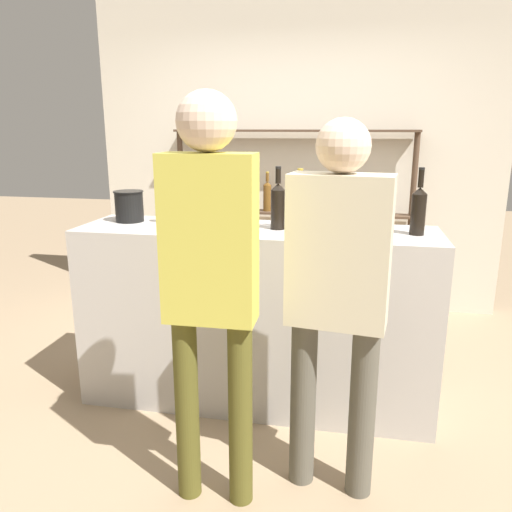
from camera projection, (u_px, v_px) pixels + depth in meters
ground_plane at (256, 398)px, 3.15m from camera, size 16.00×16.00×0.00m
bar_counter at (256, 317)px, 3.01m from camera, size 2.08×0.56×1.09m
back_wall at (295, 156)px, 4.58m from camera, size 3.68×0.12×2.80m
back_shelf at (293, 191)px, 4.48m from camera, size 2.14×0.18×1.63m
counter_bottle_0 at (189, 201)px, 2.99m from camera, size 0.08×0.08×0.35m
counter_bottle_1 at (299, 206)px, 2.81m from camera, size 0.08×0.08×0.35m
counter_bottle_2 at (278, 205)px, 2.83m from camera, size 0.08×0.08×0.36m
counter_bottle_3 at (418, 209)px, 2.68m from camera, size 0.08×0.08×0.36m
counter_bottle_4 at (336, 213)px, 2.66m from camera, size 0.09×0.09×0.32m
wine_glass at (161, 201)px, 3.04m from camera, size 0.08×0.08×0.17m
ice_bucket at (129, 206)px, 3.07m from camera, size 0.18×0.18×0.19m
customer_center at (210, 269)px, 2.04m from camera, size 0.38×0.24×1.80m
customer_right at (337, 284)px, 2.13m from camera, size 0.45×0.24×1.70m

